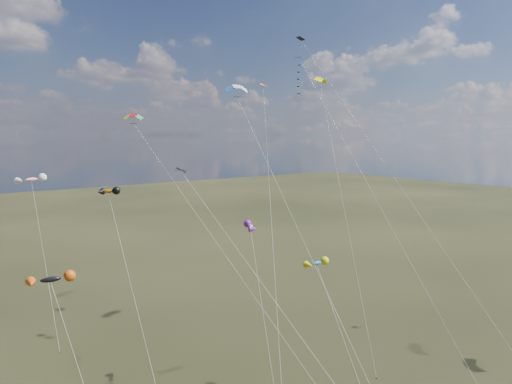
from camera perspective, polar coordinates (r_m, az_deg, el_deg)
diamond_black_high at (r=64.05m, az=7.07°, el=14.09°), size 5.60×30.50×38.18m
diamond_navy_tall at (r=54.66m, az=6.90°, el=11.67°), size 5.51×21.61×34.05m
diamond_black_mid at (r=36.88m, az=-2.26°, el=-7.14°), size 10.04×15.82×22.17m
diamond_orange_center at (r=48.98m, az=1.61°, el=1.79°), size 11.70×17.68×30.96m
parafoil_yellow at (r=63.54m, az=8.17°, el=13.82°), size 10.00×18.21×33.13m
parafoil_blue_white at (r=45.40m, az=-2.29°, el=12.78°), size 2.47×23.39×30.08m
parafoil_tricolor at (r=47.88m, az=-14.85°, el=8.85°), size 10.75×21.39×27.28m
novelty_black_orange at (r=46.69m, az=-24.27°, el=-9.96°), size 3.78×8.61×12.25m
novelty_orange_black at (r=55.19m, az=-17.97°, el=-0.02°), size 2.31×15.17×18.94m
novelty_white_purple at (r=45.45m, az=-0.67°, el=-4.41°), size 4.50×10.44×16.28m
novelty_redwhite_stripe at (r=65.43m, az=-26.25°, el=1.37°), size 3.51×12.15×19.80m
novelty_blue_yellow at (r=45.16m, az=7.67°, el=-8.87°), size 2.96×9.90×12.97m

